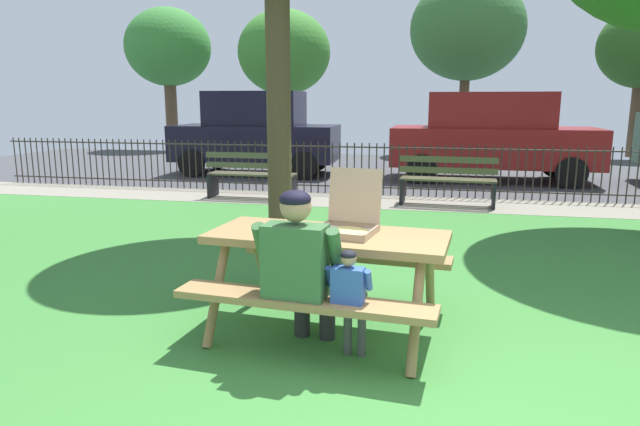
{
  "coord_description": "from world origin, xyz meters",
  "views": [
    {
      "loc": [
        -0.27,
        -2.61,
        1.76
      ],
      "look_at": [
        -1.31,
        2.25,
        0.75
      ],
      "focal_mm": 31.16,
      "sensor_mm": 36.0,
      "label": 1
    }
  ],
  "objects_px": {
    "picnic_table_foreground": "(328,255)",
    "child_at_table": "(350,294)",
    "parked_car_far_left": "(256,132)",
    "far_tree_left": "(168,48)",
    "far_tree_center": "(467,29)",
    "adult_at_table": "(300,265)",
    "pizza_box_open": "(349,221)",
    "park_bench_center": "(448,182)",
    "far_tree_midleft": "(284,53)",
    "park_bench_left": "(251,176)",
    "parked_car_left": "(492,135)"
  },
  "relations": [
    {
      "from": "far_tree_midleft",
      "to": "far_tree_left",
      "type": "bearing_deg",
      "value": 180.0
    },
    {
      "from": "parked_car_left",
      "to": "far_tree_center",
      "type": "bearing_deg",
      "value": 93.44
    },
    {
      "from": "park_bench_left",
      "to": "park_bench_center",
      "type": "xyz_separation_m",
      "value": [
        3.49,
        0.0,
        0.0
      ]
    },
    {
      "from": "park_bench_left",
      "to": "parked_car_far_left",
      "type": "relative_size",
      "value": 0.4
    },
    {
      "from": "parked_car_far_left",
      "to": "far_tree_left",
      "type": "xyz_separation_m",
      "value": [
        -5.47,
        6.48,
        2.62
      ]
    },
    {
      "from": "far_tree_left",
      "to": "far_tree_center",
      "type": "relative_size",
      "value": 0.89
    },
    {
      "from": "picnic_table_foreground",
      "to": "child_at_table",
      "type": "relative_size",
      "value": 2.36
    },
    {
      "from": "adult_at_table",
      "to": "far_tree_midleft",
      "type": "relative_size",
      "value": 0.24
    },
    {
      "from": "child_at_table",
      "to": "parked_car_far_left",
      "type": "distance_m",
      "value": 10.17
    },
    {
      "from": "child_at_table",
      "to": "far_tree_center",
      "type": "xyz_separation_m",
      "value": [
        1.28,
        15.9,
        3.53
      ]
    },
    {
      "from": "parked_car_far_left",
      "to": "far_tree_midleft",
      "type": "relative_size",
      "value": 0.81
    },
    {
      "from": "adult_at_table",
      "to": "child_at_table",
      "type": "height_order",
      "value": "adult_at_table"
    },
    {
      "from": "far_tree_midleft",
      "to": "park_bench_center",
      "type": "bearing_deg",
      "value": -60.36
    },
    {
      "from": "picnic_table_foreground",
      "to": "far_tree_center",
      "type": "height_order",
      "value": "far_tree_center"
    },
    {
      "from": "parked_car_left",
      "to": "park_bench_left",
      "type": "bearing_deg",
      "value": -143.17
    },
    {
      "from": "pizza_box_open",
      "to": "park_bench_left",
      "type": "bearing_deg",
      "value": 116.04
    },
    {
      "from": "far_tree_center",
      "to": "park_bench_left",
      "type": "bearing_deg",
      "value": -112.52
    },
    {
      "from": "adult_at_table",
      "to": "far_tree_center",
      "type": "xyz_separation_m",
      "value": [
        1.64,
        15.84,
        3.38
      ]
    },
    {
      "from": "adult_at_table",
      "to": "far_tree_left",
      "type": "bearing_deg",
      "value": 119.34
    },
    {
      "from": "parked_car_left",
      "to": "far_tree_midleft",
      "type": "distance_m",
      "value": 9.52
    },
    {
      "from": "child_at_table",
      "to": "adult_at_table",
      "type": "bearing_deg",
      "value": 169.94
    },
    {
      "from": "adult_at_table",
      "to": "far_tree_center",
      "type": "bearing_deg",
      "value": 84.09
    },
    {
      "from": "child_at_table",
      "to": "far_tree_midleft",
      "type": "height_order",
      "value": "far_tree_midleft"
    },
    {
      "from": "pizza_box_open",
      "to": "parked_car_left",
      "type": "relative_size",
      "value": 0.12
    },
    {
      "from": "park_bench_center",
      "to": "parked_car_far_left",
      "type": "relative_size",
      "value": 0.41
    },
    {
      "from": "park_bench_left",
      "to": "parked_car_left",
      "type": "bearing_deg",
      "value": 36.83
    },
    {
      "from": "parked_car_left",
      "to": "far_tree_left",
      "type": "height_order",
      "value": "far_tree_left"
    },
    {
      "from": "picnic_table_foreground",
      "to": "park_bench_left",
      "type": "height_order",
      "value": "park_bench_left"
    },
    {
      "from": "child_at_table",
      "to": "park_bench_center",
      "type": "xyz_separation_m",
      "value": [
        0.71,
        6.08,
        -0.08
      ]
    },
    {
      "from": "park_bench_center",
      "to": "far_tree_center",
      "type": "bearing_deg",
      "value": 86.64
    },
    {
      "from": "child_at_table",
      "to": "pizza_box_open",
      "type": "bearing_deg",
      "value": 100.55
    },
    {
      "from": "picnic_table_foreground",
      "to": "adult_at_table",
      "type": "distance_m",
      "value": 0.51
    },
    {
      "from": "far_tree_left",
      "to": "far_tree_center",
      "type": "distance_m",
      "value": 10.55
    },
    {
      "from": "picnic_table_foreground",
      "to": "parked_car_left",
      "type": "xyz_separation_m",
      "value": [
        1.94,
        8.87,
        0.41
      ]
    },
    {
      "from": "pizza_box_open",
      "to": "park_bench_center",
      "type": "relative_size",
      "value": 0.33
    },
    {
      "from": "child_at_table",
      "to": "park_bench_left",
      "type": "bearing_deg",
      "value": 114.61
    },
    {
      "from": "picnic_table_foreground",
      "to": "far_tree_midleft",
      "type": "distance_m",
      "value": 16.26
    },
    {
      "from": "park_bench_left",
      "to": "far_tree_center",
      "type": "distance_m",
      "value": 11.23
    },
    {
      "from": "pizza_box_open",
      "to": "adult_at_table",
      "type": "height_order",
      "value": "pizza_box_open"
    },
    {
      "from": "picnic_table_foreground",
      "to": "child_at_table",
      "type": "xyz_separation_m",
      "value": [
        0.26,
        -0.56,
        -0.1
      ]
    },
    {
      "from": "picnic_table_foreground",
      "to": "parked_car_far_left",
      "type": "xyz_separation_m",
      "value": [
        -3.53,
        8.87,
        0.41
      ]
    },
    {
      "from": "park_bench_center",
      "to": "parked_car_left",
      "type": "distance_m",
      "value": 3.53
    },
    {
      "from": "pizza_box_open",
      "to": "parked_car_far_left",
      "type": "distance_m",
      "value": 9.55
    },
    {
      "from": "adult_at_table",
      "to": "parked_car_far_left",
      "type": "distance_m",
      "value": 9.98
    },
    {
      "from": "picnic_table_foreground",
      "to": "park_bench_center",
      "type": "distance_m",
      "value": 5.61
    },
    {
      "from": "child_at_table",
      "to": "park_bench_left",
      "type": "height_order",
      "value": "park_bench_left"
    },
    {
      "from": "pizza_box_open",
      "to": "park_bench_left",
      "type": "relative_size",
      "value": 0.33
    },
    {
      "from": "adult_at_table",
      "to": "child_at_table",
      "type": "bearing_deg",
      "value": -10.06
    },
    {
      "from": "picnic_table_foreground",
      "to": "adult_at_table",
      "type": "relative_size",
      "value": 1.62
    },
    {
      "from": "pizza_box_open",
      "to": "far_tree_midleft",
      "type": "xyz_separation_m",
      "value": [
        -4.77,
        15.29,
        2.52
      ]
    }
  ]
}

